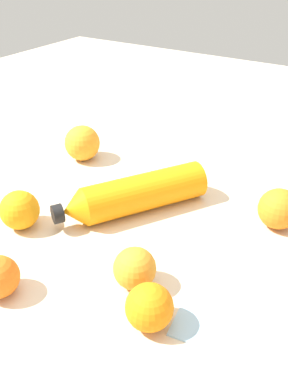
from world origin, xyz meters
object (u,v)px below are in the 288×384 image
at_px(orange_1, 20,210).
at_px(orange_3, 135,268).
at_px(water_bottle, 134,195).
at_px(orange_5, 279,209).
at_px(orange_2, 82,143).
at_px(orange_0, 149,307).
at_px(folded_napkin, 241,315).

relative_size(orange_1, orange_3, 1.09).
relative_size(water_bottle, orange_5, 3.80).
distance_m(orange_1, orange_2, 0.28).
relative_size(orange_0, orange_2, 0.80).
height_order(orange_0, folded_napkin, orange_0).
relative_size(water_bottle, folded_napkin, 1.69).
relative_size(orange_0, folded_napkin, 0.40).
height_order(water_bottle, folded_napkin, water_bottle).
relative_size(orange_2, folded_napkin, 0.49).
bearing_deg(folded_napkin, orange_5, 96.15).
bearing_deg(orange_2, orange_3, -40.43).
bearing_deg(orange_1, orange_2, 106.11).
xyz_separation_m(orange_0, orange_1, (-0.32, 0.07, 0.00)).
bearing_deg(orange_5, orange_3, -116.96).
xyz_separation_m(water_bottle, orange_5, (0.25, 0.10, 0.00)).
relative_size(orange_3, folded_napkin, 0.39).
bearing_deg(orange_5, orange_0, -103.45).
height_order(orange_1, orange_2, orange_2).
height_order(orange_0, orange_5, orange_5).
height_order(orange_1, orange_3, orange_1).
distance_m(orange_1, folded_napkin, 0.42).
height_order(orange_3, folded_napkin, orange_3).
bearing_deg(folded_napkin, orange_0, -141.47).
xyz_separation_m(orange_1, orange_5, (0.39, 0.25, 0.00)).
bearing_deg(orange_2, orange_5, -2.54).
bearing_deg(orange_3, folded_napkin, 9.78).
relative_size(orange_2, orange_3, 1.27).
bearing_deg(orange_2, orange_1, -73.89).
distance_m(orange_0, orange_5, 0.33).
bearing_deg(orange_0, orange_2, 139.29).
xyz_separation_m(orange_0, orange_3, (-0.06, 0.05, -0.00)).
bearing_deg(orange_3, orange_0, -42.28).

